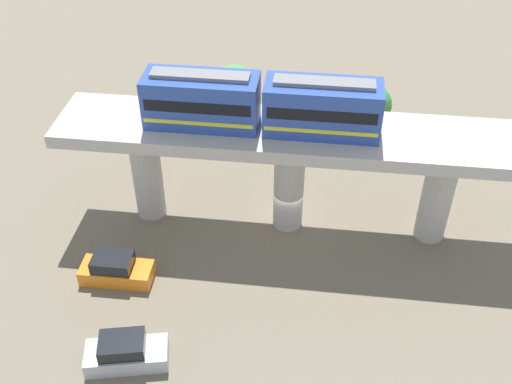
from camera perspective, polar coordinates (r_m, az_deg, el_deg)
ground_plane at (r=40.14m, az=2.94°, el=-2.89°), size 120.00×120.00×0.00m
viaduct at (r=36.70m, az=3.22°, el=3.61°), size 5.20×28.00×7.34m
train at (r=35.03m, az=0.51°, el=8.27°), size 2.64×13.55×3.24m
parked_car_orange at (r=36.90m, az=-12.99°, el=-7.09°), size 1.85×4.22×1.76m
parked_car_silver at (r=32.84m, az=-12.11°, el=-14.52°), size 2.68×4.49×1.76m
tree_near_viaduct at (r=47.45m, az=-2.03°, el=9.47°), size 3.93×3.93×5.44m
tree_mid_lot at (r=47.10m, az=10.64°, el=8.02°), size 3.23×3.23×4.72m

